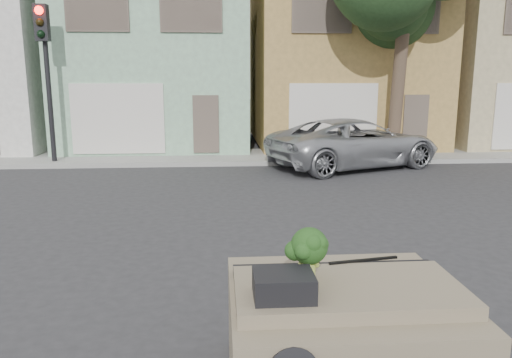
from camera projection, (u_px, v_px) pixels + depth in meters
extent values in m
plane|color=#303033|center=(293.00, 270.00, 7.51)|extent=(120.00, 120.00, 0.00)
cube|color=gray|center=(250.00, 157.00, 17.75)|extent=(40.00, 3.00, 0.15)
cube|color=#8DB997|center=(160.00, 55.00, 20.68)|extent=(7.20, 8.20, 7.55)
cube|color=#A78446|center=(338.00, 55.00, 21.21)|extent=(7.20, 8.20, 7.55)
cube|color=tan|center=(507.00, 56.00, 21.75)|extent=(7.20, 8.20, 7.55)
imported|color=#AAACB1|center=(354.00, 167.00, 16.12)|extent=(6.22, 4.52, 1.57)
cube|color=black|center=(48.00, 87.00, 15.82)|extent=(0.40, 0.40, 5.10)
cube|color=#213B1C|center=(401.00, 35.00, 16.60)|extent=(4.40, 4.00, 8.50)
cube|color=#796C55|center=(342.00, 337.00, 4.46)|extent=(2.00, 1.80, 1.12)
cube|color=black|center=(284.00, 285.00, 3.95)|extent=(0.48, 0.38, 0.20)
cube|color=black|center=(363.00, 260.00, 4.74)|extent=(0.69, 0.15, 0.02)
cube|color=#1A3B14|center=(309.00, 253.00, 4.28)|extent=(0.53, 0.53, 0.47)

